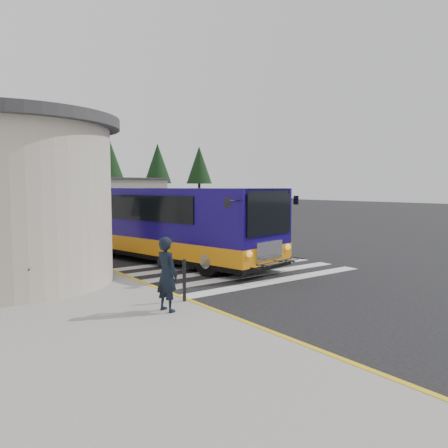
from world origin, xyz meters
TOP-DOWN VIEW (x-y plane):
  - ground at (0.00, 0.00)m, footprint 140.00×140.00m
  - curb_strip at (-4.05, 4.00)m, footprint 0.12×34.00m
  - crosswalk at (-0.50, -0.80)m, footprint 8.00×5.35m
  - depot_building at (6.00, 42.00)m, footprint 26.40×8.40m
  - tree_line at (6.29, 50.00)m, footprint 58.40×4.40m
  - transit_bus at (-1.03, 2.04)m, footprint 5.06×10.68m
  - pedestrian_a at (-4.97, -4.53)m, footprint 0.53×0.69m
  - pedestrian_b at (-7.33, -1.72)m, footprint 0.63×0.79m
  - bollard at (-4.20, -4.03)m, footprint 0.09×0.09m
  - far_bus_a at (6.00, 33.66)m, footprint 8.43×3.93m
  - far_bus_b at (17.29, 30.07)m, footprint 9.00×5.23m

SIDE VIEW (x-z plane):
  - ground at x=0.00m, z-range 0.00..0.00m
  - crosswalk at x=-0.50m, z-range 0.00..0.01m
  - curb_strip at x=-4.05m, z-range 0.00..0.16m
  - bollard at x=-4.20m, z-range 0.15..1.19m
  - pedestrian_b at x=-7.33m, z-range 0.15..1.72m
  - pedestrian_a at x=-4.97m, z-range 0.15..1.85m
  - far_bus_a at x=6.00m, z-range 0.31..2.41m
  - transit_bus at x=-1.03m, z-range -0.06..2.87m
  - far_bus_b at x=17.29m, z-range 0.34..2.58m
  - depot_building at x=6.00m, z-range 0.01..4.21m
  - tree_line at x=6.29m, z-range 1.77..11.77m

